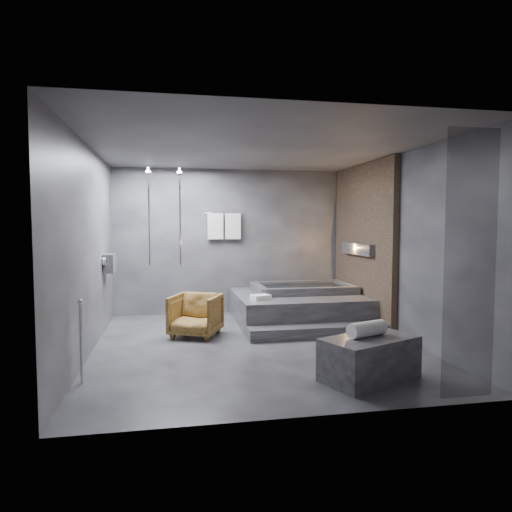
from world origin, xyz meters
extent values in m
plane|color=#2A2A2C|center=(0.00, 0.00, 0.00)|extent=(5.00, 5.00, 0.00)
cube|color=#464648|center=(0.00, 0.00, 2.80)|extent=(4.50, 5.00, 0.04)
cube|color=#333338|center=(0.00, 2.50, 1.40)|extent=(4.50, 0.04, 2.80)
cube|color=#333338|center=(0.00, -2.50, 1.40)|extent=(4.50, 0.04, 2.80)
cube|color=#333338|center=(-2.25, 0.00, 1.40)|extent=(0.04, 5.00, 2.80)
cube|color=#333338|center=(2.25, 0.00, 1.40)|extent=(0.04, 5.00, 2.80)
cube|color=#8F6F54|center=(2.19, 1.25, 1.40)|extent=(0.10, 2.40, 2.78)
cube|color=#FF9938|center=(2.11, 1.25, 1.30)|extent=(0.14, 1.20, 0.20)
cube|color=slate|center=(-2.16, 1.40, 1.10)|extent=(0.16, 0.42, 0.30)
imported|color=beige|center=(-2.15, 1.30, 1.05)|extent=(0.08, 0.08, 0.21)
imported|color=beige|center=(-2.15, 1.50, 1.03)|extent=(0.07, 0.07, 0.15)
cylinder|color=silver|center=(-1.00, 2.05, 1.90)|extent=(0.04, 0.04, 1.80)
cylinder|color=silver|center=(-1.55, 2.05, 1.90)|extent=(0.04, 0.04, 1.80)
cylinder|color=silver|center=(-0.15, 2.44, 1.95)|extent=(0.75, 0.02, 0.02)
cube|color=white|center=(-0.32, 2.42, 1.70)|extent=(0.30, 0.06, 0.50)
cube|color=white|center=(0.02, 2.42, 1.70)|extent=(0.30, 0.06, 0.50)
cylinder|color=silver|center=(-2.15, -1.20, 0.45)|extent=(0.04, 0.04, 0.90)
cube|color=black|center=(1.65, -2.45, 1.35)|extent=(0.55, 0.01, 2.60)
cube|color=#2E2E31|center=(1.05, 1.45, 0.25)|extent=(2.20, 2.00, 0.50)
cube|color=#2E2E31|center=(1.05, 0.27, 0.09)|extent=(2.20, 0.36, 0.18)
cube|color=#303033|center=(0.99, -1.68, 0.24)|extent=(1.21, 0.96, 0.48)
imported|color=#4C3213|center=(-0.81, 0.69, 0.33)|extent=(0.93, 0.94, 0.66)
cylinder|color=white|center=(0.97, -1.64, 0.57)|extent=(0.51, 0.33, 0.17)
cube|color=white|center=(0.27, 0.94, 0.54)|extent=(0.35, 0.30, 0.08)
camera|label=1|loc=(-1.19, -6.35, 1.74)|focal=32.00mm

